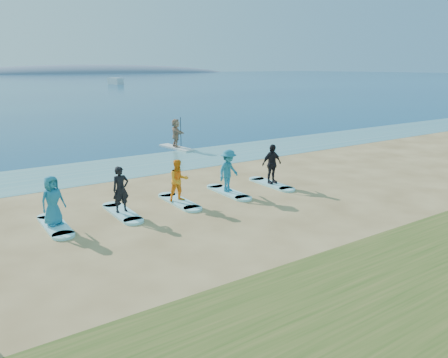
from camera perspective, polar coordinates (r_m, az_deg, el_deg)
ground at (r=15.51m, az=6.53°, el=-5.08°), size 600.00×600.00×0.00m
shallow_water at (r=24.12m, az=-9.89°, el=1.96°), size 600.00×600.00×0.00m
island_ridge at (r=328.17m, az=-16.00°, el=13.16°), size 220.00×56.00×18.00m
paddleboard at (r=28.34m, az=-6.24°, el=4.08°), size 1.07×3.06×0.12m
paddleboarder at (r=28.18m, az=-6.29°, el=6.00°), size 0.76×1.73×1.80m
boat_offshore_b at (r=130.31m, az=-13.96°, el=11.91°), size 3.02×5.44×1.79m
surfboard_0 at (r=15.61m, az=-21.19°, el=-5.70°), size 0.70×2.20×0.09m
student_0 at (r=15.35m, az=-21.49°, el=-2.63°), size 0.93×0.75×1.66m
surfboard_1 at (r=16.23m, az=-13.16°, el=-4.31°), size 0.70×2.20×0.09m
student_1 at (r=15.97m, az=-13.34°, el=-1.33°), size 0.61×0.41×1.67m
surfboard_2 at (r=17.14m, az=-5.87°, el=-2.97°), size 0.70×2.20×0.09m
student_2 at (r=16.90m, az=-5.94°, el=-0.18°), size 0.86×0.70×1.64m
surfboard_3 at (r=18.30m, az=0.58°, el=-1.74°), size 0.70×2.20×0.09m
student_3 at (r=18.06m, az=0.59°, el=1.09°), size 1.30×1.00×1.77m
surfboard_4 at (r=19.68m, az=6.18°, el=-0.66°), size 0.70×2.20×0.09m
student_4 at (r=19.46m, az=6.25°, el=1.97°), size 1.03×0.44×1.76m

